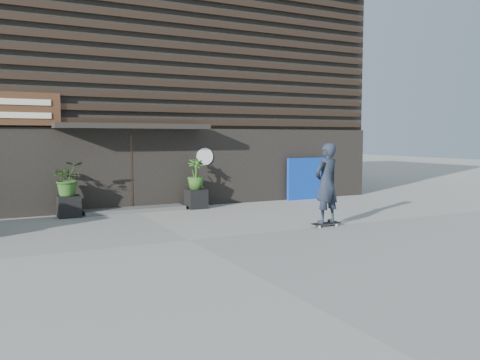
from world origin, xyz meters
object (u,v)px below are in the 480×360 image
planter_pot_right (196,199)px  blue_tarp (306,179)px  planter_pot_left (69,206)px  skateboarder (326,183)px

planter_pot_right → blue_tarp: 4.40m
planter_pot_left → blue_tarp: size_ratio=0.38×
blue_tarp → planter_pot_right: bearing=-177.6°
blue_tarp → skateboarder: (-2.64, -4.72, 0.34)m
blue_tarp → skateboarder: size_ratio=0.76×
planter_pot_left → skateboarder: bearing=-38.7°
skateboarder → planter_pot_left: bearing=141.3°
planter_pot_right → blue_tarp: blue_tarp is taller
planter_pot_right → skateboarder: skateboarder is taller
planter_pot_right → planter_pot_left: bearing=180.0°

